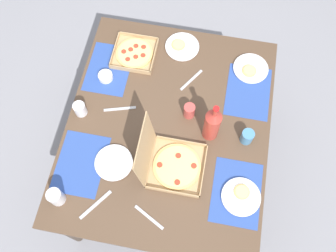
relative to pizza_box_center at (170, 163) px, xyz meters
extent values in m
plane|color=gray|center=(0.23, 0.06, -0.81)|extent=(6.00, 6.00, 0.00)
cylinder|color=#3F3328|center=(0.87, -0.47, -0.44)|extent=(0.07, 0.07, 0.72)
cylinder|color=#3F3328|center=(-0.40, 0.58, -0.44)|extent=(0.07, 0.07, 0.72)
cylinder|color=#3F3328|center=(0.87, 0.58, -0.44)|extent=(0.07, 0.07, 0.72)
cube|color=brown|center=(0.23, 0.06, -0.07)|extent=(1.39, 1.17, 0.03)
cube|color=#2D4C9E|center=(-0.08, -0.38, -0.05)|extent=(0.36, 0.26, 0.00)
cube|color=#2D4C9E|center=(0.55, -0.38, -0.05)|extent=(0.36, 0.26, 0.00)
cube|color=#2D4C9E|center=(-0.08, 0.49, -0.05)|extent=(0.36, 0.26, 0.00)
cube|color=#2D4C9E|center=(0.55, 0.49, -0.05)|extent=(0.36, 0.26, 0.00)
cube|color=tan|center=(0.00, -0.04, -0.05)|extent=(0.30, 0.30, 0.01)
cube|color=tan|center=(-0.15, -0.04, -0.03)|extent=(0.01, 0.30, 0.03)
cube|color=tan|center=(0.15, -0.04, -0.03)|extent=(0.01, 0.30, 0.03)
cube|color=tan|center=(0.00, -0.19, -0.03)|extent=(0.30, 0.01, 0.03)
cube|color=tan|center=(0.00, 0.11, -0.03)|extent=(0.30, 0.01, 0.03)
cylinder|color=#E0B76B|center=(0.00, -0.04, -0.04)|extent=(0.26, 0.26, 0.01)
cylinder|color=#EFD67F|center=(0.00, -0.04, -0.03)|extent=(0.24, 0.24, 0.00)
cylinder|color=red|center=(0.06, -0.03, -0.03)|extent=(0.03, 0.03, 0.00)
cylinder|color=red|center=(-0.01, 0.06, -0.03)|extent=(0.03, 0.03, 0.00)
cylinder|color=red|center=(-0.09, -0.06, -0.03)|extent=(0.03, 0.03, 0.00)
cylinder|color=red|center=(0.02, -0.13, -0.03)|extent=(0.03, 0.03, 0.00)
cube|color=tan|center=(0.00, 0.13, 0.13)|extent=(0.30, 0.04, 0.30)
cube|color=tan|center=(0.68, 0.36, -0.05)|extent=(0.26, 0.26, 0.01)
cube|color=tan|center=(0.55, 0.36, -0.03)|extent=(0.01, 0.26, 0.03)
cube|color=tan|center=(0.81, 0.36, -0.03)|extent=(0.01, 0.26, 0.03)
cube|color=tan|center=(0.68, 0.23, -0.03)|extent=(0.26, 0.01, 0.03)
cube|color=tan|center=(0.68, 0.48, -0.03)|extent=(0.26, 0.01, 0.03)
cylinder|color=#E0B76B|center=(0.68, 0.36, -0.04)|extent=(0.23, 0.23, 0.01)
cylinder|color=#EFD67F|center=(0.68, 0.36, -0.03)|extent=(0.21, 0.21, 0.00)
cylinder|color=red|center=(0.73, 0.36, -0.03)|extent=(0.03, 0.03, 0.00)
cylinder|color=red|center=(0.70, 0.38, -0.03)|extent=(0.03, 0.03, 0.00)
cylinder|color=red|center=(0.67, 0.42, -0.03)|extent=(0.03, 0.03, 0.00)
cylinder|color=red|center=(0.62, 0.39, -0.03)|extent=(0.03, 0.03, 0.00)
cylinder|color=red|center=(0.65, 0.34, -0.03)|extent=(0.03, 0.03, 0.00)
cylinder|color=red|center=(0.67, 0.30, -0.03)|extent=(0.03, 0.03, 0.00)
cylinder|color=red|center=(0.73, 0.31, -0.03)|extent=(0.03, 0.03, 0.00)
cylinder|color=white|center=(-0.04, 0.31, -0.05)|extent=(0.20, 0.20, 0.01)
cylinder|color=white|center=(-0.04, 0.31, -0.04)|extent=(0.21, 0.21, 0.01)
cylinder|color=white|center=(0.71, -0.38, -0.05)|extent=(0.21, 0.21, 0.01)
cylinder|color=white|center=(0.71, -0.38, -0.04)|extent=(0.22, 0.22, 0.01)
cylinder|color=#E0B76B|center=(0.68, -0.37, -0.03)|extent=(0.09, 0.09, 0.01)
cylinder|color=#EFD67F|center=(0.68, -0.37, -0.02)|extent=(0.07, 0.07, 0.00)
cylinder|color=white|center=(-0.10, -0.40, -0.05)|extent=(0.20, 0.20, 0.01)
cylinder|color=white|center=(-0.10, -0.40, -0.04)|extent=(0.21, 0.21, 0.01)
cylinder|color=#E0B76B|center=(-0.08, -0.40, -0.03)|extent=(0.09, 0.09, 0.01)
cylinder|color=#EFD67F|center=(-0.08, -0.40, -0.02)|extent=(0.07, 0.07, 0.00)
cylinder|color=white|center=(0.79, 0.07, -0.05)|extent=(0.21, 0.21, 0.01)
cylinder|color=white|center=(0.79, 0.07, -0.04)|extent=(0.22, 0.22, 0.01)
cylinder|color=#E0B76B|center=(0.79, 0.10, -0.03)|extent=(0.09, 0.09, 0.01)
cylinder|color=#EFD67F|center=(0.79, 0.10, -0.02)|extent=(0.07, 0.07, 0.00)
cylinder|color=#B2382D|center=(0.24, -0.19, 0.06)|extent=(0.09, 0.09, 0.22)
cone|color=#B2382D|center=(0.24, -0.19, 0.19)|extent=(0.09, 0.09, 0.04)
cylinder|color=#B2382D|center=(0.24, -0.19, 0.23)|extent=(0.03, 0.03, 0.06)
cylinder|color=red|center=(0.24, -0.19, 0.27)|extent=(0.03, 0.03, 0.01)
cylinder|color=silver|center=(-0.29, 0.55, 0.00)|extent=(0.08, 0.08, 0.11)
cylinder|color=#BF4742|center=(0.33, -0.05, 0.00)|extent=(0.07, 0.07, 0.10)
cylinder|color=silver|center=(0.23, 0.57, -0.01)|extent=(0.07, 0.07, 0.09)
cylinder|color=teal|center=(0.24, -0.39, -0.01)|extent=(0.07, 0.07, 0.09)
cylinder|color=white|center=(0.48, 0.49, -0.03)|extent=(0.09, 0.09, 0.04)
cube|color=#B7B7BC|center=(-0.30, 0.05, -0.05)|extent=(0.10, 0.18, 0.00)
cube|color=#B7B7BC|center=(0.56, -0.03, -0.05)|extent=(0.17, 0.12, 0.00)
cube|color=#B7B7BC|center=(0.29, 0.36, -0.05)|extent=(0.07, 0.19, 0.00)
cube|color=#B7B7BC|center=(-0.29, 0.35, -0.05)|extent=(0.18, 0.14, 0.00)
camera|label=1|loc=(-0.60, -0.10, 1.89)|focal=39.20mm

